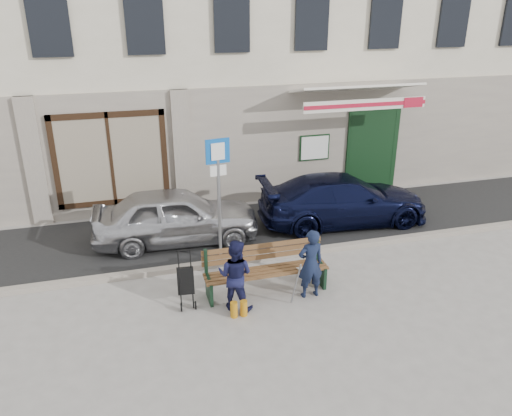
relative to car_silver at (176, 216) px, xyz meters
name	(u,v)px	position (x,y,z in m)	size (l,w,h in m)	color
ground	(294,294)	(1.87, -2.94, -0.65)	(80.00, 80.00, 0.00)	#9E9991
asphalt_lane	(252,229)	(1.87, 0.16, -0.64)	(60.00, 3.20, 0.01)	#282828
curb	(271,256)	(1.87, -1.44, -0.59)	(60.00, 0.18, 0.12)	#9E9384
building	(206,11)	(1.87, 5.51, 4.33)	(20.00, 8.27, 10.00)	beige
car_silver	(176,216)	(0.00, 0.00, 0.00)	(1.52, 3.79, 1.29)	#BBBBC0
car_navy	(343,199)	(4.20, -0.03, -0.03)	(1.74, 4.27, 1.24)	black
parking_sign	(219,182)	(0.77, -1.26, 1.19)	(0.50, 0.11, 2.73)	gray
bench	(264,271)	(1.32, -2.69, -0.19)	(2.40, 1.17, 0.98)	brown
man	(311,264)	(2.12, -3.06, 0.04)	(0.50, 0.33, 1.38)	#121B33
woman	(235,275)	(0.67, -3.06, 0.03)	(0.66, 0.51, 1.36)	#15163A
stroller	(186,282)	(-0.18, -2.71, -0.18)	(0.33, 0.45, 1.06)	black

